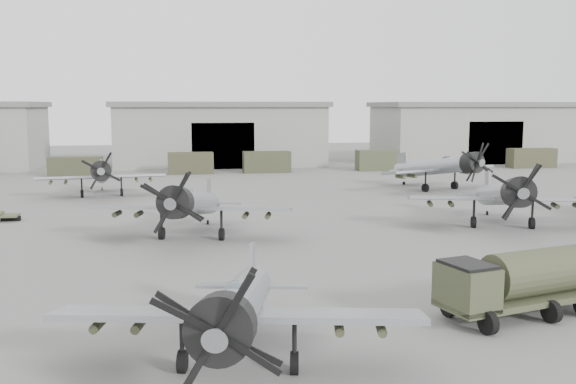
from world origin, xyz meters
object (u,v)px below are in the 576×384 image
Objects in this scene: aircraft_mid_2 at (504,195)px; aircraft_near_1 at (237,308)px; aircraft_far_0 at (101,174)px; aircraft_far_1 at (442,167)px; aircraft_mid_1 at (190,204)px; fuel_tanker at (518,280)px.

aircraft_near_1 is at bearing -117.88° from aircraft_mid_2.
aircraft_far_1 reaches higher than aircraft_far_0.
aircraft_mid_2 reaches higher than aircraft_far_0.
aircraft_mid_1 is at bearing -163.29° from aircraft_mid_2.
aircraft_mid_1 reaches higher than aircraft_far_0.
aircraft_far_1 reaches higher than aircraft_near_1.
aircraft_mid_2 is 1.10× the size of aircraft_far_0.
aircraft_near_1 is 0.93× the size of aircraft_mid_1.
aircraft_mid_1 reaches higher than fuel_tanker.
aircraft_far_0 is at bearing 160.64° from aircraft_mid_2.
aircraft_mid_1 is at bearing -76.02° from aircraft_far_0.
aircraft_mid_1 is 1.76× the size of fuel_tanker.
aircraft_mid_2 is 1.00× the size of aircraft_far_1.
aircraft_mid_2 is 19.00m from fuel_tanker.
aircraft_far_1 is at bearing 56.60° from fuel_tanker.
aircraft_far_1 is at bearing -8.21° from aircraft_far_0.
aircraft_far_1 is (24.56, 19.23, 0.08)m from aircraft_mid_1.
fuel_tanker is (-8.58, -16.93, -0.81)m from aircraft_mid_2.
fuel_tanker is at bearing 29.37° from aircraft_near_1.
aircraft_mid_2 is at bearing 14.49° from aircraft_mid_1.
aircraft_far_0 is at bearing 103.46° from fuel_tanker.
fuel_tanker is (-12.38, -36.00, -0.84)m from aircraft_far_1.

